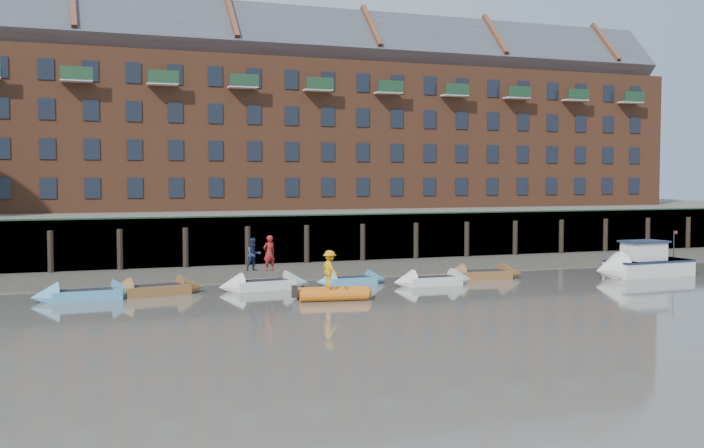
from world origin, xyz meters
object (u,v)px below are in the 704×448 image
rowboat_1 (86,295)px  rib_tender (335,294)px  person_rib_crew (330,269)px  rowboat_4 (351,281)px  motor_launch (635,265)px  person_rower_a (269,253)px  rowboat_6 (483,275)px  person_rower_b (254,255)px  rowboat_2 (156,290)px  rowboat_5 (433,281)px  rowboat_3 (264,285)px

rowboat_1 → rib_tender: rowboat_1 is taller
rib_tender → person_rib_crew: person_rib_crew is taller
rowboat_4 → motor_launch: 16.86m
motor_launch → person_rower_a: bearing=-9.1°
rowboat_6 → person_rower_b: person_rower_b is taller
rib_tender → person_rower_b: 5.74m
rowboat_2 → rowboat_4: size_ratio=1.27×
rowboat_5 → person_rower_b: 9.69m
rowboat_4 → person_rower_a: 4.91m
rowboat_2 → rowboat_1: bearing=178.4°
person_rower_a → person_rib_crew: (1.75, -4.52, -0.41)m
rowboat_1 → rowboat_6: (21.50, 0.54, -0.00)m
rowboat_3 → rib_tender: bearing=-69.0°
rowboat_2 → rowboat_5: (14.43, -1.33, -0.02)m
rowboat_1 → rowboat_3: 8.80m
rowboat_6 → rib_tender: (-10.44, -4.42, 0.02)m
rowboat_5 → person_rower_b: (-9.41, 1.72, 1.56)m
rib_tender → motor_launch: (19.29, 2.30, 0.41)m
rowboat_6 → person_rib_crew: 11.59m
person_rower_a → rowboat_5: bearing=154.5°
person_rib_crew → rowboat_4: bearing=-41.9°
rib_tender → person_rower_a: (-1.99, 4.60, 1.60)m
rowboat_1 → rowboat_2: bearing=5.4°
rowboat_6 → rowboat_5: bearing=-154.3°
rowboat_2 → rib_tender: rowboat_2 is taller
rowboat_5 → person_rower_a: person_rower_a is taller
rowboat_1 → person_rower_a: (9.07, 0.73, 1.61)m
person_rower_b → person_rower_a: bearing=-28.3°
rowboat_4 → rowboat_1: bearing=-177.3°
rowboat_4 → rowboat_5: 4.38m
rowboat_2 → rowboat_6: bearing=-10.4°
rowboat_5 → rowboat_2: bearing=175.6°
rowboat_1 → motor_launch: 30.40m
rowboat_3 → rowboat_4: bearing=-2.5°
rowboat_1 → person_rower_b: (8.29, 0.91, 1.55)m
rowboat_2 → rowboat_3: size_ratio=1.03×
rowboat_2 → rowboat_4: 10.43m
rowboat_5 → rib_tender: size_ratio=1.26×
motor_launch → person_rower_a: 21.44m
rowboat_1 → rowboat_2: size_ratio=0.97×
rowboat_5 → rowboat_6: bearing=20.5°
person_rower_b → person_rib_crew: person_rower_b is taller
rowboat_4 → person_rower_b: (-5.40, -0.03, 1.59)m
rowboat_1 → rib_tender: bearing=-22.8°
rowboat_6 → person_rower_b: size_ratio=2.89×
rowboat_3 → rowboat_4: size_ratio=1.23×
rowboat_2 → motor_launch: motor_launch is taller
person_rower_b → rowboat_2: bearing=169.3°
motor_launch → rowboat_5: bearing=-6.4°
rowboat_1 → rowboat_6: rowboat_1 is taller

